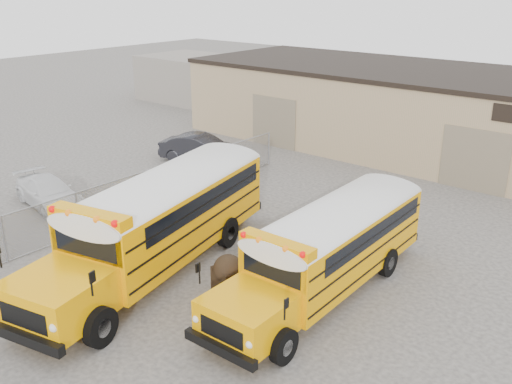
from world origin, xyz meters
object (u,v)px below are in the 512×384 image
Objects in this scene: school_bus_left at (252,162)px; car_dark at (201,149)px; tarp_bundle at (228,273)px; school_bus_right at (408,192)px; car_white at (49,192)px.

car_dark is (-6.03, 2.87, -1.15)m from school_bus_left.
school_bus_left is at bearing -133.27° from car_dark.
school_bus_left is at bearing 124.70° from tarp_bundle.
car_dark is at bearing 174.00° from school_bus_right.
tarp_bundle is at bearing -55.30° from school_bus_left.
school_bus_right is 2.25× the size of car_white.
car_dark is (0.62, 8.97, 0.13)m from car_white.
school_bus_left is at bearing -39.36° from car_white.
school_bus_right is at bearing 12.66° from school_bus_left.
school_bus_left is 1.19× the size of school_bus_right.
car_dark is at bearing 154.59° from school_bus_left.
car_white is 8.99m from car_dark.
school_bus_right is at bearing -52.29° from car_white.
car_white is at bearing 158.17° from car_dark.
car_white is (-11.22, 0.48, -0.04)m from tarp_bundle.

